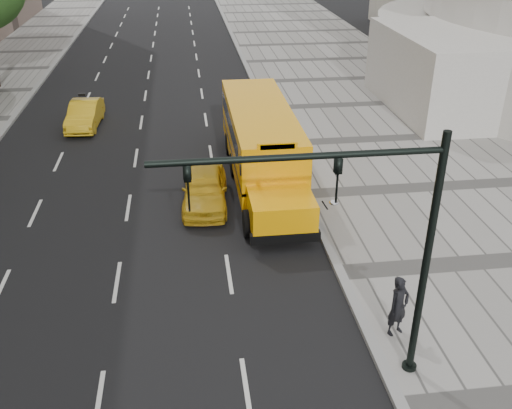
{
  "coord_description": "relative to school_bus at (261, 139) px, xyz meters",
  "views": [
    {
      "loc": [
        1.45,
        -20.06,
        10.34
      ],
      "look_at": [
        3.5,
        -4.0,
        1.9
      ],
      "focal_mm": 40.0,
      "sensor_mm": 36.0,
      "label": 1
    }
  ],
  "objects": [
    {
      "name": "ground",
      "position": [
        -4.5,
        -2.16,
        -1.76
      ],
      "size": [
        140.0,
        140.0,
        0.0
      ],
      "primitive_type": "plane",
      "color": "black",
      "rests_on": "ground"
    },
    {
      "name": "sidewalk_museum",
      "position": [
        7.5,
        -2.16,
        -1.69
      ],
      "size": [
        12.0,
        140.0,
        0.15
      ],
      "primitive_type": "cube",
      "color": "gray",
      "rests_on": "ground"
    },
    {
      "name": "curb_museum",
      "position": [
        1.5,
        -2.16,
        -1.69
      ],
      "size": [
        0.3,
        140.0,
        0.15
      ],
      "primitive_type": "cube",
      "color": "gray",
      "rests_on": "ground"
    },
    {
      "name": "school_bus",
      "position": [
        0.0,
        0.0,
        0.0
      ],
      "size": [
        2.96,
        11.56,
        3.19
      ],
      "color": "#FFA304",
      "rests_on": "ground"
    },
    {
      "name": "taxi_near",
      "position": [
        -2.5,
        -2.28,
        -1.05
      ],
      "size": [
        1.99,
        4.32,
        1.43
      ],
      "primitive_type": "imported",
      "rotation": [
        0.0,
        0.0,
        -0.07
      ],
      "color": "gold",
      "rests_on": "ground"
    },
    {
      "name": "taxi_far",
      "position": [
        -8.36,
        7.51,
        -1.09
      ],
      "size": [
        1.63,
        4.17,
        1.35
      ],
      "primitive_type": "imported",
      "rotation": [
        0.0,
        0.0,
        -0.05
      ],
      "color": "gold",
      "rests_on": "ground"
    },
    {
      "name": "pedestrian",
      "position": [
        2.2,
        -10.72,
        -0.74
      ],
      "size": [
        0.75,
        0.64,
        1.74
      ],
      "primitive_type": "imported",
      "rotation": [
        0.0,
        0.0,
        0.43
      ],
      "color": "black",
      "rests_on": "sidewalk_museum"
    },
    {
      "name": "traffic_signal",
      "position": [
        0.69,
        -12.06,
        2.33
      ],
      "size": [
        6.18,
        0.36,
        6.4
      ],
      "color": "black",
      "rests_on": "ground"
    }
  ]
}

